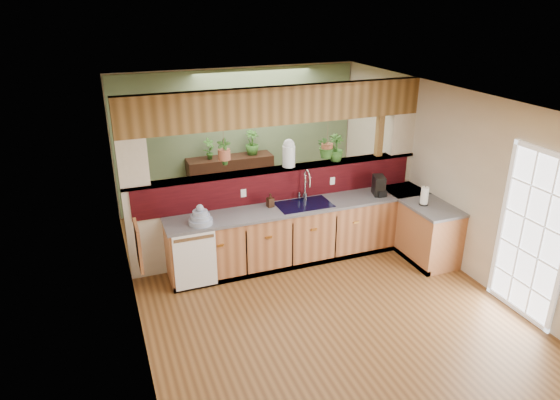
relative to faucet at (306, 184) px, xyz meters
name	(u,v)px	position (x,y,z in m)	size (l,w,h in m)	color
ground	(314,293)	(-0.34, -1.13, -1.16)	(4.60, 7.00, 0.01)	brown
ceiling	(320,104)	(-0.34, -1.13, 1.44)	(4.60, 7.00, 0.01)	brown
wall_back	(239,138)	(-0.34, 2.37, 0.14)	(4.60, 0.02, 2.60)	beige
wall_front	(539,399)	(-0.34, -4.63, 0.14)	(4.60, 0.02, 2.60)	beige
wall_left	(130,235)	(-2.64, -1.13, 0.14)	(0.02, 7.00, 2.60)	beige
wall_right	(464,183)	(1.96, -1.13, 0.14)	(0.02, 7.00, 2.60)	beige
pass_through_partition	(281,180)	(-0.31, 0.22, 0.03)	(4.60, 0.21, 2.60)	beige
pass_through_ledge	(279,169)	(-0.34, 0.22, 0.21)	(4.60, 0.21, 0.04)	brown
header_beam	(279,105)	(-0.34, 0.22, 1.16)	(4.60, 0.15, 0.55)	brown
sage_backwall	(239,138)	(-0.34, 2.35, 0.14)	(4.55, 0.02, 2.55)	#5A714D
countertop	(341,229)	(0.49, -0.26, -0.72)	(4.14, 1.52, 0.90)	brown
dishwasher	(195,261)	(-1.82, -0.47, -0.71)	(0.58, 0.03, 0.82)	white
navy_sink	(304,209)	(-0.09, -0.15, -0.34)	(0.82, 0.50, 0.18)	black
french_door	(531,238)	(1.93, -2.43, -0.11)	(0.06, 1.02, 2.16)	white
framed_print	(139,246)	(-2.62, -1.93, 0.39)	(0.04, 0.35, 0.45)	brown
faucet	(306,184)	(0.00, 0.00, 0.00)	(0.22, 0.22, 0.49)	#B7B7B2
dish_stack	(200,218)	(-1.68, -0.27, -0.18)	(0.33, 0.33, 0.29)	#8A96B2
soap_dispenser	(270,200)	(-0.59, -0.05, -0.16)	(0.09, 0.10, 0.21)	#382114
coffee_maker	(379,186)	(1.15, -0.21, -0.12)	(0.16, 0.27, 0.30)	black
paper_towel	(424,196)	(1.57, -0.79, -0.13)	(0.14, 0.14, 0.30)	black
glass_jar	(289,153)	(-0.19, 0.22, 0.44)	(0.19, 0.19, 0.43)	silver
ledge_plant_right	(336,148)	(0.59, 0.22, 0.43)	(0.23, 0.23, 0.42)	#2A571E
hanging_plant_a	(224,144)	(-1.18, 0.22, 0.68)	(0.24, 0.20, 0.50)	brown
hanging_plant_b	(328,135)	(0.44, 0.22, 0.65)	(0.35, 0.30, 0.52)	brown
shelving_console	(231,184)	(-0.60, 2.12, -0.66)	(1.58, 0.42, 1.06)	black
shelf_plant_a	(209,149)	(-0.97, 2.12, 0.06)	(0.21, 0.14, 0.39)	#2A571E
shelf_plant_b	(252,143)	(-0.16, 2.12, 0.09)	(0.26, 0.26, 0.46)	#2A571E
floor_plant	(318,196)	(0.77, 1.16, -0.75)	(0.75, 0.65, 0.83)	#2A571E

